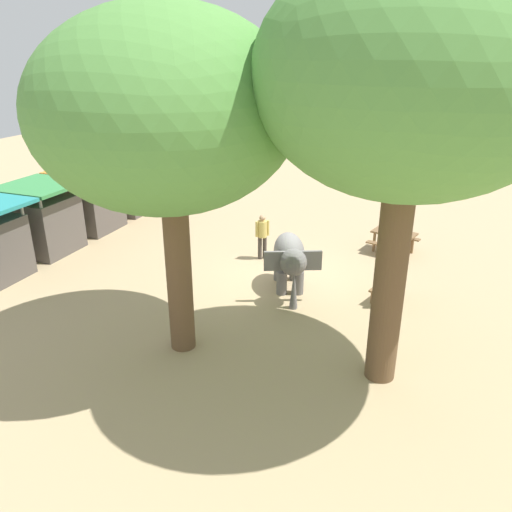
# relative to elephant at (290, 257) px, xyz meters

# --- Properties ---
(ground_plane) EXTENTS (60.00, 60.00, 0.00)m
(ground_plane) POSITION_rel_elephant_xyz_m (0.53, 0.37, -1.09)
(ground_plane) COLOR tan
(elephant) EXTENTS (2.44, 1.97, 1.71)m
(elephant) POSITION_rel_elephant_xyz_m (0.00, 0.00, 0.00)
(elephant) COLOR slate
(elephant) RESTS_ON ground_plane
(person_handler) EXTENTS (0.36, 0.41, 1.62)m
(person_handler) POSITION_rel_elephant_xyz_m (2.05, 1.64, -0.15)
(person_handler) COLOR #3F3833
(person_handler) RESTS_ON ground_plane
(shade_tree_main) EXTENTS (6.01, 5.51, 7.84)m
(shade_tree_main) POSITION_rel_elephant_xyz_m (-3.94, 1.53, 4.58)
(shade_tree_main) COLOR brown
(shade_tree_main) RESTS_ON ground_plane
(shade_tree_secondary) EXTENTS (6.34, 5.81, 8.72)m
(shade_tree_secondary) POSITION_rel_elephant_xyz_m (-3.43, -3.24, 5.33)
(shade_tree_secondary) COLOR brown
(shade_tree_secondary) RESTS_ON ground_plane
(wooden_bench) EXTENTS (1.45, 0.83, 0.88)m
(wooden_bench) POSITION_rel_elephant_xyz_m (0.45, -2.90, -0.62)
(wooden_bench) COLOR brown
(wooden_bench) RESTS_ON ground_plane
(picnic_table_near) EXTENTS (1.82, 1.84, 0.78)m
(picnic_table_near) POSITION_rel_elephant_xyz_m (4.31, -2.60, -0.51)
(picnic_table_near) COLOR brown
(picnic_table_near) RESTS_ON ground_plane
(market_stall_green) EXTENTS (2.50, 2.50, 2.52)m
(market_stall_green) POSITION_rel_elephant_xyz_m (-0.09, 9.16, 0.04)
(market_stall_green) COLOR #59514C
(market_stall_green) RESTS_ON ground_plane
(market_stall_orange) EXTENTS (2.50, 2.50, 2.52)m
(market_stall_orange) POSITION_rel_elephant_xyz_m (2.51, 9.16, 0.04)
(market_stall_orange) COLOR #59514C
(market_stall_orange) RESTS_ON ground_plane
(market_stall_red) EXTENTS (2.50, 2.50, 2.52)m
(market_stall_red) POSITION_rel_elephant_xyz_m (5.11, 9.16, 0.04)
(market_stall_red) COLOR #59514C
(market_stall_red) RESTS_ON ground_plane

